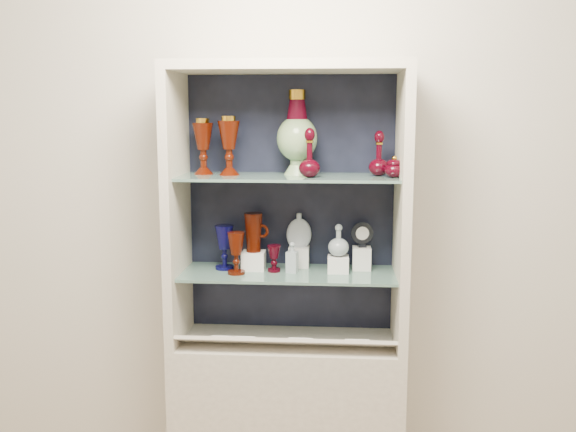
# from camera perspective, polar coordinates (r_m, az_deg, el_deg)

# --- Properties ---
(wall_back) EXTENTS (3.50, 0.02, 2.80)m
(wall_back) POSITION_cam_1_polar(r_m,az_deg,el_deg) (2.93, 0.33, 2.62)
(wall_back) COLOR silver
(wall_back) RESTS_ON ground
(cabinet_base) EXTENTS (1.00, 0.40, 0.75)m
(cabinet_base) POSITION_cam_1_polar(r_m,az_deg,el_deg) (3.01, 0.00, -17.63)
(cabinet_base) COLOR #BDB39F
(cabinet_base) RESTS_ON ground
(cabinet_back_panel) EXTENTS (0.98, 0.02, 1.15)m
(cabinet_back_panel) POSITION_cam_1_polar(r_m,az_deg,el_deg) (2.91, 0.28, 1.09)
(cabinet_back_panel) COLOR black
(cabinet_back_panel) RESTS_ON cabinet_base
(cabinet_side_left) EXTENTS (0.04, 0.40, 1.15)m
(cabinet_side_left) POSITION_cam_1_polar(r_m,az_deg,el_deg) (2.80, -9.85, 0.62)
(cabinet_side_left) COLOR #BDB39F
(cabinet_side_left) RESTS_ON cabinet_base
(cabinet_side_right) EXTENTS (0.04, 0.40, 1.15)m
(cabinet_side_right) POSITION_cam_1_polar(r_m,az_deg,el_deg) (2.73, 10.11, 0.40)
(cabinet_side_right) COLOR #BDB39F
(cabinet_side_right) RESTS_ON cabinet_base
(cabinet_top_cap) EXTENTS (1.00, 0.40, 0.04)m
(cabinet_top_cap) POSITION_cam_1_polar(r_m,az_deg,el_deg) (2.70, 0.00, 13.12)
(cabinet_top_cap) COLOR #BDB39F
(cabinet_top_cap) RESTS_ON cabinet_side_left
(shelf_lower) EXTENTS (0.92, 0.34, 0.01)m
(shelf_lower) POSITION_cam_1_polar(r_m,az_deg,el_deg) (2.80, 0.03, -5.12)
(shelf_lower) COLOR slate
(shelf_lower) RESTS_ON cabinet_side_left
(shelf_upper) EXTENTS (0.92, 0.34, 0.01)m
(shelf_upper) POSITION_cam_1_polar(r_m,az_deg,el_deg) (2.72, 0.03, 3.48)
(shelf_upper) COLOR slate
(shelf_upper) RESTS_ON cabinet_side_left
(label_ledge) EXTENTS (0.92, 0.17, 0.09)m
(label_ledge) POSITION_cam_1_polar(r_m,az_deg,el_deg) (2.75, -0.18, -11.13)
(label_ledge) COLOR #BDB39F
(label_ledge) RESTS_ON cabinet_base
(label_card_0) EXTENTS (0.10, 0.06, 0.03)m
(label_card_0) POSITION_cam_1_polar(r_m,az_deg,el_deg) (2.74, 6.14, -10.93)
(label_card_0) COLOR white
(label_card_0) RESTS_ON label_ledge
(label_card_1) EXTENTS (0.10, 0.06, 0.03)m
(label_card_1) POSITION_cam_1_polar(r_m,az_deg,el_deg) (2.74, 1.16, -10.86)
(label_card_1) COLOR white
(label_card_1) RESTS_ON label_ledge
(label_card_2) EXTENTS (0.10, 0.06, 0.03)m
(label_card_2) POSITION_cam_1_polar(r_m,az_deg,el_deg) (2.78, -5.65, -10.64)
(label_card_2) COLOR white
(label_card_2) RESTS_ON label_ledge
(label_card_3) EXTENTS (0.10, 0.06, 0.03)m
(label_card_3) POSITION_cam_1_polar(r_m,az_deg,el_deg) (2.76, -3.92, -10.71)
(label_card_3) COLOR white
(label_card_3) RESTS_ON label_ledge
(pedestal_lamp_left) EXTENTS (0.11, 0.11, 0.24)m
(pedestal_lamp_left) POSITION_cam_1_polar(r_m,az_deg,el_deg) (2.81, -7.55, 6.16)
(pedestal_lamp_left) COLOR #441105
(pedestal_lamp_left) RESTS_ON shelf_upper
(pedestal_lamp_right) EXTENTS (0.11, 0.11, 0.25)m
(pedestal_lamp_right) POSITION_cam_1_polar(r_m,az_deg,el_deg) (2.76, -5.27, 6.25)
(pedestal_lamp_right) COLOR #441105
(pedestal_lamp_right) RESTS_ON shelf_upper
(enamel_urn) EXTENTS (0.23, 0.23, 0.36)m
(enamel_urn) POSITION_cam_1_polar(r_m,az_deg,el_deg) (2.77, 0.81, 7.43)
(enamel_urn) COLOR #0F4F30
(enamel_urn) RESTS_ON shelf_upper
(ruby_decanter_a) EXTENTS (0.10, 0.10, 0.23)m
(ruby_decanter_a) POSITION_cam_1_polar(r_m,az_deg,el_deg) (2.64, 1.93, 5.90)
(ruby_decanter_a) COLOR #3B030E
(ruby_decanter_a) RESTS_ON shelf_upper
(ruby_decanter_b) EXTENTS (0.11, 0.11, 0.20)m
(ruby_decanter_b) POSITION_cam_1_polar(r_m,az_deg,el_deg) (2.73, 8.09, 5.65)
(ruby_decanter_b) COLOR #3B030E
(ruby_decanter_b) RESTS_ON shelf_upper
(lidded_bowl) EXTENTS (0.09, 0.09, 0.09)m
(lidded_bowl) POSITION_cam_1_polar(r_m,az_deg,el_deg) (2.67, 9.43, 4.37)
(lidded_bowl) COLOR #3B030E
(lidded_bowl) RESTS_ON shelf_upper
(cobalt_goblet) EXTENTS (0.09, 0.09, 0.20)m
(cobalt_goblet) POSITION_cam_1_polar(r_m,az_deg,el_deg) (2.84, -5.67, -2.78)
(cobalt_goblet) COLOR #0A0944
(cobalt_goblet) RESTS_ON shelf_lower
(ruby_goblet_tall) EXTENTS (0.09, 0.09, 0.18)m
(ruby_goblet_tall) POSITION_cam_1_polar(r_m,az_deg,el_deg) (2.75, -4.63, -3.32)
(ruby_goblet_tall) COLOR #441105
(ruby_goblet_tall) RESTS_ON shelf_lower
(ruby_goblet_small) EXTENTS (0.06, 0.06, 0.12)m
(ruby_goblet_small) POSITION_cam_1_polar(r_m,az_deg,el_deg) (2.79, -1.25, -3.80)
(ruby_goblet_small) COLOR #3B030E
(ruby_goblet_small) RESTS_ON shelf_lower
(riser_ruby_pitcher) EXTENTS (0.10, 0.10, 0.08)m
(riser_ruby_pitcher) POSITION_cam_1_polar(r_m,az_deg,el_deg) (2.84, -3.07, -3.97)
(riser_ruby_pitcher) COLOR silver
(riser_ruby_pitcher) RESTS_ON shelf_lower
(ruby_pitcher) EXTENTS (0.14, 0.11, 0.17)m
(ruby_pitcher) POSITION_cam_1_polar(r_m,az_deg,el_deg) (2.81, -3.09, -1.47)
(ruby_pitcher) COLOR #441105
(ruby_pitcher) RESTS_ON riser_ruby_pitcher
(clear_square_bottle) EXTENTS (0.06, 0.06, 0.13)m
(clear_square_bottle) POSITION_cam_1_polar(r_m,az_deg,el_deg) (2.77, 0.37, -3.68)
(clear_square_bottle) COLOR #8F9EA6
(clear_square_bottle) RESTS_ON shelf_lower
(riser_flat_flask) EXTENTS (0.09, 0.09, 0.09)m
(riser_flat_flask) POSITION_cam_1_polar(r_m,az_deg,el_deg) (2.89, 0.98, -3.62)
(riser_flat_flask) COLOR silver
(riser_flat_flask) RESTS_ON shelf_lower
(flat_flask) EXTENTS (0.12, 0.06, 0.16)m
(flat_flask) POSITION_cam_1_polar(r_m,az_deg,el_deg) (2.86, 0.99, -1.21)
(flat_flask) COLOR #A4ADB7
(flat_flask) RESTS_ON riser_flat_flask
(riser_clear_round_decanter) EXTENTS (0.09, 0.09, 0.07)m
(riser_clear_round_decanter) POSITION_cam_1_polar(r_m,az_deg,el_deg) (2.79, 4.48, -4.29)
(riser_clear_round_decanter) COLOR silver
(riser_clear_round_decanter) RESTS_ON shelf_lower
(clear_round_decanter) EXTENTS (0.11, 0.11, 0.13)m
(clear_round_decanter) POSITION_cam_1_polar(r_m,az_deg,el_deg) (2.77, 4.51, -2.24)
(clear_round_decanter) COLOR #8F9EA6
(clear_round_decanter) RESTS_ON riser_clear_round_decanter
(riser_cameo_medallion) EXTENTS (0.08, 0.08, 0.10)m
(riser_cameo_medallion) POSITION_cam_1_polar(r_m,az_deg,el_deg) (2.85, 6.56, -3.75)
(riser_cameo_medallion) COLOR silver
(riser_cameo_medallion) RESTS_ON shelf_lower
(cameo_medallion) EXTENTS (0.10, 0.05, 0.11)m
(cameo_medallion) POSITION_cam_1_polar(r_m,az_deg,el_deg) (2.83, 6.60, -1.63)
(cameo_medallion) COLOR black
(cameo_medallion) RESTS_ON riser_cameo_medallion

